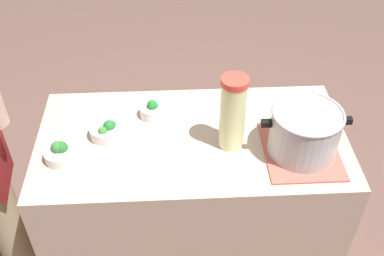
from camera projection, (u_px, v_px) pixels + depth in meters
The scene contains 7 objects.
counter_slab at pixel (192, 211), 2.19m from camera, with size 1.24×0.64×0.94m, color tan.
dish_cloth at pixel (301, 150), 1.81m from camera, with size 0.29×0.34×0.01m, color #B75A4D.
cooking_pot at pixel (305, 131), 1.75m from camera, with size 0.34×0.27×0.19m.
lemonade_pitcher at pixel (233, 113), 1.74m from camera, with size 0.10×0.10×0.31m.
broccoli_bowl_front at pixel (61, 152), 1.77m from camera, with size 0.13×0.13×0.08m.
broccoli_bowl_center at pixel (152, 110), 1.96m from camera, with size 0.10×0.10×0.08m.
broccoli_bowl_back at pixel (107, 130), 1.86m from camera, with size 0.14×0.14×0.08m.
Camera 1 is at (0.07, 1.38, 2.20)m, focal length 43.84 mm.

